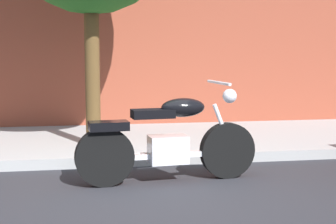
% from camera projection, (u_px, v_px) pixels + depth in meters
% --- Properties ---
extents(ground_plane, '(60.00, 60.00, 0.00)m').
position_uv_depth(ground_plane, '(143.00, 196.00, 5.27)').
color(ground_plane, '#28282D').
extents(sidewalk, '(19.26, 2.96, 0.14)m').
position_uv_depth(sidewalk, '(121.00, 142.00, 8.05)').
color(sidewalk, '#9E9E9E').
rests_on(sidewalk, ground).
extents(motorcycle, '(2.14, 0.70, 1.16)m').
position_uv_depth(motorcycle, '(168.00, 142.00, 5.80)').
color(motorcycle, black).
rests_on(motorcycle, ground).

